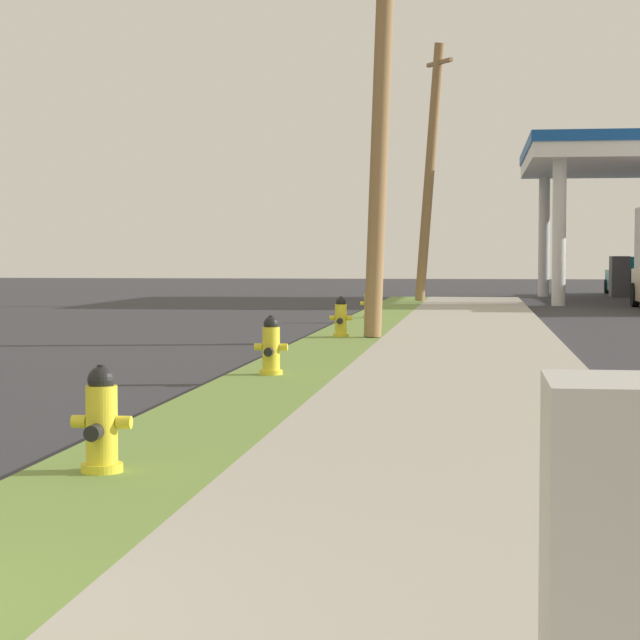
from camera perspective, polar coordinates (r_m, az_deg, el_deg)
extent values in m
cylinder|color=yellow|center=(8.42, -10.39, -6.96)|extent=(0.29, 0.29, 0.06)
cylinder|color=yellow|center=(8.38, -10.41, -5.14)|extent=(0.22, 0.22, 0.60)
sphere|color=black|center=(8.34, -10.43, -2.83)|extent=(0.19, 0.19, 0.19)
cylinder|color=black|center=(8.33, -10.44, -2.28)|extent=(0.06, 0.06, 0.05)
cylinder|color=yellow|center=(8.42, -11.45, -4.78)|extent=(0.10, 0.09, 0.09)
cylinder|color=yellow|center=(8.33, -9.36, -4.85)|extent=(0.10, 0.09, 0.09)
cylinder|color=black|center=(8.22, -10.78, -5.32)|extent=(0.11, 0.12, 0.11)
cylinder|color=yellow|center=(14.99, -2.36, -2.51)|extent=(0.29, 0.29, 0.06)
cylinder|color=yellow|center=(14.97, -2.36, -1.48)|extent=(0.22, 0.22, 0.60)
sphere|color=black|center=(14.95, -2.36, -0.18)|extent=(0.19, 0.19, 0.19)
cylinder|color=black|center=(14.94, -2.36, 0.12)|extent=(0.06, 0.06, 0.05)
cylinder|color=yellow|center=(14.99, -2.96, -1.29)|extent=(0.10, 0.09, 0.09)
cylinder|color=yellow|center=(14.94, -1.75, -1.31)|extent=(0.10, 0.09, 0.09)
cylinder|color=black|center=(14.80, -2.47, -1.54)|extent=(0.11, 0.12, 0.11)
cylinder|color=yellow|center=(21.95, 1.01, -0.73)|extent=(0.29, 0.29, 0.06)
cylinder|color=yellow|center=(21.94, 1.01, -0.03)|extent=(0.22, 0.22, 0.60)
sphere|color=black|center=(21.92, 1.01, 0.86)|extent=(0.19, 0.19, 0.19)
cylinder|color=black|center=(21.92, 1.01, 1.07)|extent=(0.06, 0.06, 0.05)
cylinder|color=yellow|center=(21.95, 0.59, 0.10)|extent=(0.10, 0.09, 0.09)
cylinder|color=yellow|center=(21.92, 1.42, 0.10)|extent=(0.10, 0.09, 0.09)
cylinder|color=black|center=(21.77, 0.96, -0.06)|extent=(0.11, 0.12, 0.11)
cylinder|color=yellow|center=(28.72, 2.36, 0.17)|extent=(0.29, 0.29, 0.06)
cylinder|color=yellow|center=(28.71, 2.36, 0.71)|extent=(0.22, 0.22, 0.60)
sphere|color=black|center=(28.70, 2.36, 1.39)|extent=(0.19, 0.19, 0.19)
cylinder|color=black|center=(28.70, 2.36, 1.55)|extent=(0.06, 0.06, 0.05)
cylinder|color=yellow|center=(28.72, 2.04, 0.80)|extent=(0.10, 0.09, 0.09)
cylinder|color=yellow|center=(28.69, 2.68, 0.80)|extent=(0.10, 0.09, 0.09)
cylinder|color=black|center=(28.54, 2.33, 0.69)|extent=(0.11, 0.12, 0.11)
cylinder|color=#937047|center=(22.10, 2.94, 10.32)|extent=(0.72, 0.76, 8.55)
cylinder|color=#937047|center=(39.24, 5.26, 6.98)|extent=(1.09, 1.40, 8.32)
cube|color=#937047|center=(39.15, 5.74, 12.17)|extent=(0.88, 1.23, 0.12)
cube|color=#B7B7B2|center=(3.83, 14.13, -11.12)|extent=(0.46, 0.58, 1.12)
cylinder|color=silver|center=(39.16, 11.38, 4.12)|extent=(0.44, 0.44, 4.71)
cylinder|color=silver|center=(47.97, 10.68, 3.92)|extent=(0.44, 0.44, 4.71)
cube|color=white|center=(43.96, 14.88, 7.36)|extent=(7.67, 10.63, 0.50)
cube|color=#144C9E|center=(43.99, 14.89, 7.91)|extent=(7.77, 10.73, 0.36)
cube|color=#47474C|center=(48.22, 14.15, 2.03)|extent=(0.70, 1.10, 1.60)
cube|color=#197075|center=(50.89, 14.75, 1.84)|extent=(1.85, 4.51, 0.85)
cube|color=#197075|center=(50.66, 14.79, 2.63)|extent=(1.61, 2.03, 0.56)
cylinder|color=black|center=(52.49, 13.59, 1.57)|extent=(0.22, 0.60, 0.60)
cylinder|color=black|center=(49.11, 13.98, 1.47)|extent=(0.22, 0.60, 0.60)
cylinder|color=black|center=(38.95, 14.85, 1.17)|extent=(0.23, 0.76, 0.76)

